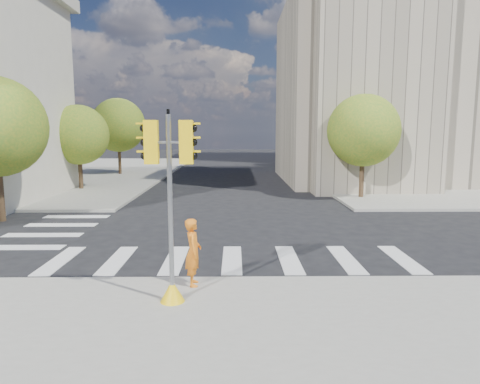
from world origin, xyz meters
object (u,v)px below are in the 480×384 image
lamp_near (353,123)px  traffic_signal (171,223)px  photographer (193,252)px  lamp_far (315,125)px

lamp_near → traffic_signal: 21.97m
lamp_near → photographer: 21.00m
lamp_far → traffic_signal: 35.06m
lamp_near → photographer: bearing=-116.0°
photographer → lamp_far: bearing=-21.6°
photographer → traffic_signal: bearing=154.1°
lamp_near → photographer: (-9.06, -18.60, -3.57)m
lamp_near → lamp_far: same height
photographer → lamp_near: bearing=-32.0°
lamp_near → traffic_signal: size_ratio=1.87×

